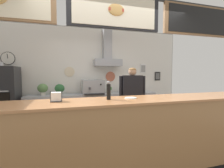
{
  "coord_description": "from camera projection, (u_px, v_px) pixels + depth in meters",
  "views": [
    {
      "loc": [
        -0.77,
        -2.64,
        1.47
      ],
      "look_at": [
        0.18,
        0.6,
        1.23
      ],
      "focal_mm": 26.23,
      "sensor_mm": 36.0,
      "label": 1
    }
  ],
  "objects": [
    {
      "name": "ground_plane",
      "position": [
        112.0,
        157.0,
        2.84
      ],
      "size": [
        6.74,
        6.74,
        0.0
      ],
      "primitive_type": "plane",
      "color": "#514C47"
    },
    {
      "name": "back_wall_assembly",
      "position": [
        92.0,
        72.0,
        4.75
      ],
      "size": [
        5.62,
        2.57,
        2.78
      ],
      "color": "gray",
      "rests_on": "ground_plane"
    },
    {
      "name": "service_counter",
      "position": [
        123.0,
        138.0,
        2.29
      ],
      "size": [
        4.43,
        0.67,
        1.1
      ],
      "color": "#B77F4C",
      "rests_on": "ground_plane"
    },
    {
      "name": "back_prep_counter",
      "position": [
        94.0,
        109.0,
        4.61
      ],
      "size": [
        3.57,
        0.53,
        0.89
      ],
      "color": "#A3A5AD",
      "rests_on": "ground_plane"
    },
    {
      "name": "pizza_oven",
      "position": [
        1.0,
        101.0,
        3.85
      ],
      "size": [
        0.74,
        0.71,
        1.72
      ],
      "color": "#232326",
      "rests_on": "ground_plane"
    },
    {
      "name": "shop_worker",
      "position": [
        132.0,
        100.0,
        3.73
      ],
      "size": [
        0.58,
        0.32,
        1.58
      ],
      "rotation": [
        0.0,
        0.0,
        2.9
      ],
      "color": "#232328",
      "rests_on": "ground_plane"
    },
    {
      "name": "espresso_machine",
      "position": [
        93.0,
        87.0,
        4.52
      ],
      "size": [
        0.59,
        0.57,
        0.39
      ],
      "color": "#A3A5AD",
      "rests_on": "back_prep_counter"
    },
    {
      "name": "potted_rosemary",
      "position": [
        125.0,
        89.0,
        4.83
      ],
      "size": [
        0.13,
        0.13,
        0.19
      ],
      "color": "beige",
      "rests_on": "back_prep_counter"
    },
    {
      "name": "potted_sage",
      "position": [
        60.0,
        89.0,
        4.31
      ],
      "size": [
        0.25,
        0.25,
        0.28
      ],
      "color": "beige",
      "rests_on": "back_prep_counter"
    },
    {
      "name": "potted_oregano",
      "position": [
        43.0,
        89.0,
        4.21
      ],
      "size": [
        0.26,
        0.26,
        0.3
      ],
      "color": "beige",
      "rests_on": "back_prep_counter"
    },
    {
      "name": "potted_thyme",
      "position": [
        109.0,
        89.0,
        4.69
      ],
      "size": [
        0.14,
        0.14,
        0.2
      ],
      "color": "beige",
      "rests_on": "back_prep_counter"
    },
    {
      "name": "condiment_plate",
      "position": [
        131.0,
        98.0,
        2.35
      ],
      "size": [
        0.17,
        0.17,
        0.01
      ],
      "color": "white",
      "rests_on": "service_counter"
    },
    {
      "name": "napkin_holder",
      "position": [
        56.0,
        97.0,
        2.1
      ],
      "size": [
        0.15,
        0.14,
        0.13
      ],
      "color": "#262628",
      "rests_on": "service_counter"
    },
    {
      "name": "pepper_grinder",
      "position": [
        109.0,
        90.0,
        2.24
      ],
      "size": [
        0.06,
        0.06,
        0.26
      ],
      "color": "black",
      "rests_on": "service_counter"
    }
  ]
}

